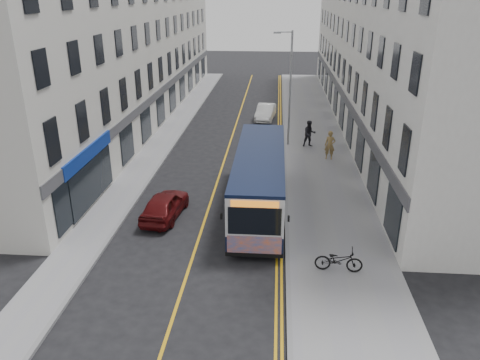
% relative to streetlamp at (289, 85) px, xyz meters
% --- Properties ---
extents(ground, '(140.00, 140.00, 0.00)m').
position_rel_streetlamp_xyz_m(ground, '(-4.17, -14.00, -4.38)').
color(ground, black).
rests_on(ground, ground).
extents(pavement_east, '(4.50, 64.00, 0.12)m').
position_rel_streetlamp_xyz_m(pavement_east, '(2.08, -2.00, -4.32)').
color(pavement_east, gray).
rests_on(pavement_east, ground).
extents(pavement_west, '(2.00, 64.00, 0.12)m').
position_rel_streetlamp_xyz_m(pavement_west, '(-9.17, -2.00, -4.32)').
color(pavement_west, gray).
rests_on(pavement_west, ground).
extents(kerb_east, '(0.18, 64.00, 0.13)m').
position_rel_streetlamp_xyz_m(kerb_east, '(-0.17, -2.00, -4.32)').
color(kerb_east, slate).
rests_on(kerb_east, ground).
extents(kerb_west, '(0.18, 64.00, 0.13)m').
position_rel_streetlamp_xyz_m(kerb_west, '(-8.17, -2.00, -4.32)').
color(kerb_west, slate).
rests_on(kerb_west, ground).
extents(road_centre_line, '(0.12, 64.00, 0.01)m').
position_rel_streetlamp_xyz_m(road_centre_line, '(-4.17, -2.00, -4.38)').
color(road_centre_line, gold).
rests_on(road_centre_line, ground).
extents(road_dbl_yellow_inner, '(0.10, 64.00, 0.01)m').
position_rel_streetlamp_xyz_m(road_dbl_yellow_inner, '(-0.62, -2.00, -4.38)').
color(road_dbl_yellow_inner, gold).
rests_on(road_dbl_yellow_inner, ground).
extents(road_dbl_yellow_outer, '(0.10, 64.00, 0.01)m').
position_rel_streetlamp_xyz_m(road_dbl_yellow_outer, '(-0.42, -2.00, -4.38)').
color(road_dbl_yellow_outer, gold).
rests_on(road_dbl_yellow_outer, ground).
extents(terrace_east, '(6.00, 46.00, 13.00)m').
position_rel_streetlamp_xyz_m(terrace_east, '(7.33, 7.00, 2.12)').
color(terrace_east, silver).
rests_on(terrace_east, ground).
extents(terrace_west, '(6.00, 46.00, 13.00)m').
position_rel_streetlamp_xyz_m(terrace_west, '(-13.17, 7.00, 2.12)').
color(terrace_west, beige).
rests_on(terrace_west, ground).
extents(streetlamp, '(1.32, 0.18, 8.00)m').
position_rel_streetlamp_xyz_m(streetlamp, '(0.00, 0.00, 0.00)').
color(streetlamp, '#989BA0').
rests_on(streetlamp, ground).
extents(city_bus, '(2.45, 10.47, 3.04)m').
position_rel_streetlamp_xyz_m(city_bus, '(-1.56, -10.63, -2.72)').
color(city_bus, black).
rests_on(city_bus, ground).
extents(bicycle, '(1.91, 0.78, 0.98)m').
position_rel_streetlamp_xyz_m(bicycle, '(1.81, -16.34, -3.77)').
color(bicycle, black).
rests_on(bicycle, pavement_east).
extents(pedestrian_near, '(0.76, 0.57, 1.89)m').
position_rel_streetlamp_xyz_m(pedestrian_near, '(2.74, -2.96, -3.32)').
color(pedestrian_near, olive).
rests_on(pedestrian_near, pavement_east).
extents(pedestrian_far, '(1.04, 0.89, 1.88)m').
position_rel_streetlamp_xyz_m(pedestrian_far, '(1.56, -0.37, -3.32)').
color(pedestrian_far, black).
rests_on(pedestrian_far, pavement_east).
extents(car_white, '(1.80, 4.13, 1.32)m').
position_rel_streetlamp_xyz_m(car_white, '(-1.76, 7.24, -3.72)').
color(car_white, silver).
rests_on(car_white, ground).
extents(car_maroon, '(1.98, 4.02, 1.32)m').
position_rel_streetlamp_xyz_m(car_maroon, '(-6.17, -11.96, -3.72)').
color(car_maroon, '#530D0F').
rests_on(car_maroon, ground).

